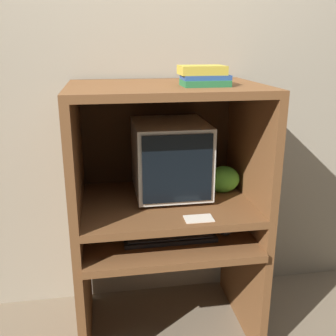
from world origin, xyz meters
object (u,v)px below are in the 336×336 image
Objects in this scene: keyboard at (170,236)px; snack_bag at (223,179)px; book_stack at (204,76)px; mouse at (226,232)px; crt_monitor at (170,158)px.

keyboard is 0.43m from snack_bag.
snack_bag is at bearing 29.28° from keyboard.
keyboard is 2.07× the size of book_stack.
book_stack is at bearing -136.01° from snack_bag.
mouse is 0.28× the size of book_stack.
book_stack reaches higher than mouse.
book_stack is (0.16, 0.02, 0.78)m from keyboard.
keyboard is at bearing -100.33° from crt_monitor.
book_stack reaches higher than snack_bag.
crt_monitor reaches higher than mouse.
crt_monitor is 0.48m from mouse.
mouse is 0.35× the size of snack_bag.
snack_bag reaches higher than mouse.
crt_monitor reaches higher than snack_bag.
book_stack is (0.12, -0.18, 0.43)m from crt_monitor.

